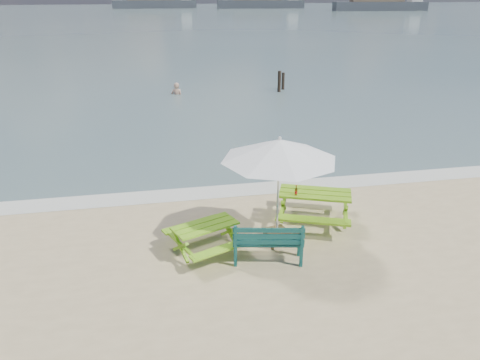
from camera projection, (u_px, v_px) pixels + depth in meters
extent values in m
plane|color=slate|center=(159.00, 19.00, 86.78)|extent=(300.00, 300.00, 0.00)
cube|color=silver|center=(249.00, 189.00, 13.86)|extent=(22.00, 0.90, 0.01)
cube|color=#76B81C|center=(205.00, 226.00, 10.36)|extent=(1.58, 1.17, 0.04)
cube|color=#76B81C|center=(191.00, 224.00, 10.98)|extent=(1.42, 0.78, 0.04)
cube|color=#76B81C|center=(221.00, 249.00, 9.95)|extent=(1.42, 0.78, 0.04)
cube|color=#76B81C|center=(206.00, 240.00, 10.50)|extent=(1.55, 1.26, 0.61)
cube|color=#6BA118|center=(315.00, 193.00, 11.61)|extent=(1.94, 1.41, 0.06)
cube|color=#6BA118|center=(315.00, 192.00, 12.49)|extent=(1.75, 0.93, 0.06)
cube|color=#6BA118|center=(313.00, 220.00, 10.99)|extent=(1.75, 0.93, 0.06)
cube|color=#6BA118|center=(314.00, 209.00, 11.78)|extent=(1.90, 1.53, 0.75)
cube|color=#104441|center=(268.00, 241.00, 10.10)|extent=(1.57, 0.74, 0.04)
cube|color=#104441|center=(269.00, 236.00, 9.78)|extent=(1.49, 0.34, 0.39)
cube|color=#104441|center=(268.00, 251.00, 10.19)|extent=(1.48, 0.78, 0.48)
cube|color=brown|center=(277.00, 232.00, 10.83)|extent=(0.62, 0.62, 0.05)
cube|color=brown|center=(276.00, 238.00, 10.89)|extent=(0.54, 0.54, 0.29)
cylinder|color=silver|center=(278.00, 195.00, 10.47)|extent=(0.05, 0.05, 2.47)
cone|color=white|center=(279.00, 150.00, 10.06)|extent=(3.09, 3.09, 0.46)
cylinder|color=#895214|center=(296.00, 192.00, 11.41)|extent=(0.07, 0.07, 0.16)
cylinder|color=#895214|center=(296.00, 187.00, 11.35)|extent=(0.03, 0.03, 0.07)
cylinder|color=#A61318|center=(296.00, 192.00, 11.41)|extent=(0.07, 0.07, 0.06)
imported|color=tan|center=(177.00, 99.00, 26.18)|extent=(0.77, 0.64, 1.81)
cylinder|color=black|center=(279.00, 83.00, 26.50)|extent=(0.19, 0.19, 1.39)
cylinder|color=black|center=(283.00, 83.00, 27.16)|extent=(0.17, 0.17, 1.17)
cube|color=#34383E|center=(155.00, 4.00, 128.11)|extent=(22.61, 4.36, 2.20)
cube|color=#34383E|center=(380.00, 6.00, 115.44)|extent=(23.35, 6.25, 2.20)
cube|color=#34383E|center=(261.00, 4.00, 128.37)|extent=(23.87, 5.67, 2.20)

